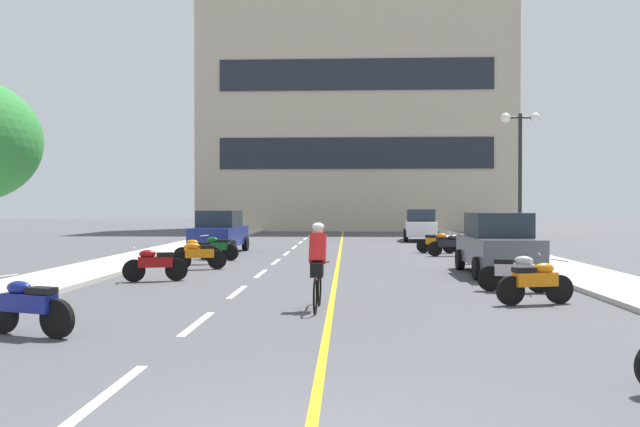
% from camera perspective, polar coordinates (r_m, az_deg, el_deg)
% --- Properties ---
extents(ground_plane, '(140.00, 140.00, 0.00)m').
position_cam_1_polar(ground_plane, '(25.82, 1.19, -3.79)').
color(ground_plane, '#47474C').
extents(curb_left, '(2.40, 72.00, 0.12)m').
position_cam_1_polar(curb_left, '(29.83, -12.66, -3.09)').
color(curb_left, '#B7B2A8').
rests_on(curb_left, ground).
extents(curb_right, '(2.40, 72.00, 0.12)m').
position_cam_1_polar(curb_right, '(29.55, 15.44, -3.13)').
color(curb_right, '#B7B2A8').
rests_on(curb_right, ground).
extents(lane_dash_0, '(0.14, 2.20, 0.01)m').
position_cam_1_polar(lane_dash_0, '(7.49, -18.40, -14.98)').
color(lane_dash_0, silver).
rests_on(lane_dash_0, ground).
extents(lane_dash_1, '(0.14, 2.20, 0.01)m').
position_cam_1_polar(lane_dash_1, '(11.22, -11.00, -9.68)').
color(lane_dash_1, silver).
rests_on(lane_dash_1, ground).
extents(lane_dash_2, '(0.14, 2.20, 0.01)m').
position_cam_1_polar(lane_dash_2, '(15.09, -7.43, -6.99)').
color(lane_dash_2, silver).
rests_on(lane_dash_2, ground).
extents(lane_dash_3, '(0.14, 2.20, 0.01)m').
position_cam_1_polar(lane_dash_3, '(19.02, -5.35, -5.40)').
color(lane_dash_3, silver).
rests_on(lane_dash_3, ground).
extents(lane_dash_4, '(0.14, 2.20, 0.01)m').
position_cam_1_polar(lane_dash_4, '(22.97, -3.99, -4.34)').
color(lane_dash_4, silver).
rests_on(lane_dash_4, ground).
extents(lane_dash_5, '(0.14, 2.20, 0.01)m').
position_cam_1_polar(lane_dash_5, '(26.93, -3.03, -3.60)').
color(lane_dash_5, silver).
rests_on(lane_dash_5, ground).
extents(lane_dash_6, '(0.14, 2.20, 0.01)m').
position_cam_1_polar(lane_dash_6, '(30.91, -2.32, -3.05)').
color(lane_dash_6, silver).
rests_on(lane_dash_6, ground).
extents(lane_dash_7, '(0.14, 2.20, 0.01)m').
position_cam_1_polar(lane_dash_7, '(34.89, -1.77, -2.62)').
color(lane_dash_7, silver).
rests_on(lane_dash_7, ground).
extents(lane_dash_8, '(0.14, 2.20, 0.01)m').
position_cam_1_polar(lane_dash_8, '(38.87, -1.33, -2.28)').
color(lane_dash_8, silver).
rests_on(lane_dash_8, ground).
extents(lane_dash_9, '(0.14, 2.20, 0.01)m').
position_cam_1_polar(lane_dash_9, '(42.86, -0.97, -2.00)').
color(lane_dash_9, silver).
rests_on(lane_dash_9, ground).
extents(lane_dash_10, '(0.14, 2.20, 0.01)m').
position_cam_1_polar(lane_dash_10, '(46.85, -0.68, -1.77)').
color(lane_dash_10, silver).
rests_on(lane_dash_10, ground).
extents(lane_dash_11, '(0.14, 2.20, 0.01)m').
position_cam_1_polar(lane_dash_11, '(50.84, -0.43, -1.58)').
color(lane_dash_11, silver).
rests_on(lane_dash_11, ground).
extents(centre_line_yellow, '(0.12, 66.00, 0.01)m').
position_cam_1_polar(centre_line_yellow, '(28.81, 1.82, -3.32)').
color(centre_line_yellow, gold).
rests_on(centre_line_yellow, ground).
extents(office_building, '(25.54, 8.48, 20.52)m').
position_cam_1_polar(office_building, '(54.54, 3.17, 9.38)').
color(office_building, '#BCAD93').
rests_on(office_building, ground).
extents(street_lamp_mid, '(1.46, 0.36, 5.42)m').
position_cam_1_polar(street_lamp_mid, '(25.19, 17.57, 5.29)').
color(street_lamp_mid, black).
rests_on(street_lamp_mid, curb_right).
extents(parked_car_near, '(1.94, 4.21, 1.82)m').
position_cam_1_polar(parked_car_near, '(19.26, 15.69, -2.62)').
color(parked_car_near, black).
rests_on(parked_car_near, ground).
extents(parked_car_mid, '(2.04, 4.26, 1.82)m').
position_cam_1_polar(parked_car_mid, '(27.47, -9.03, -1.62)').
color(parked_car_mid, black).
rests_on(parked_car_mid, ground).
extents(parked_car_far, '(2.17, 4.32, 1.82)m').
position_cam_1_polar(parked_car_far, '(36.98, 9.04, -1.02)').
color(parked_car_far, black).
rests_on(parked_car_far, ground).
extents(motorcycle_1, '(1.65, 0.77, 0.92)m').
position_cam_1_polar(motorcycle_1, '(10.90, -24.77, -7.54)').
color(motorcycle_1, black).
rests_on(motorcycle_1, ground).
extents(motorcycle_2, '(1.67, 0.70, 0.92)m').
position_cam_1_polar(motorcycle_2, '(13.73, 18.84, -5.82)').
color(motorcycle_2, black).
rests_on(motorcycle_2, ground).
extents(motorcycle_3, '(1.68, 0.67, 0.92)m').
position_cam_1_polar(motorcycle_3, '(15.55, 17.16, -5.05)').
color(motorcycle_3, black).
rests_on(motorcycle_3, ground).
extents(motorcycle_4, '(1.66, 0.74, 0.92)m').
position_cam_1_polar(motorcycle_4, '(17.51, -14.65, -4.40)').
color(motorcycle_4, black).
rests_on(motorcycle_4, ground).
extents(motorcycle_5, '(1.67, 0.70, 0.92)m').
position_cam_1_polar(motorcycle_5, '(20.43, -10.84, -3.66)').
color(motorcycle_5, black).
rests_on(motorcycle_5, ground).
extents(motorcycle_6, '(1.70, 0.60, 0.92)m').
position_cam_1_polar(motorcycle_6, '(22.24, -10.96, -3.31)').
color(motorcycle_6, black).
rests_on(motorcycle_6, ground).
extents(motorcycle_7, '(1.66, 0.73, 0.92)m').
position_cam_1_polar(motorcycle_7, '(23.94, -9.24, -3.02)').
color(motorcycle_7, black).
rests_on(motorcycle_7, ground).
extents(motorcycle_8, '(1.69, 0.62, 0.92)m').
position_cam_1_polar(motorcycle_8, '(25.91, 11.48, -2.74)').
color(motorcycle_8, black).
rests_on(motorcycle_8, ground).
extents(motorcycle_9, '(1.67, 0.70, 0.92)m').
position_cam_1_polar(motorcycle_9, '(27.45, 10.47, -2.55)').
color(motorcycle_9, black).
rests_on(motorcycle_9, ground).
extents(cyclist_rider, '(0.42, 1.77, 1.71)m').
position_cam_1_polar(cyclist_rider, '(12.37, -0.23, -4.56)').
color(cyclist_rider, black).
rests_on(cyclist_rider, ground).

